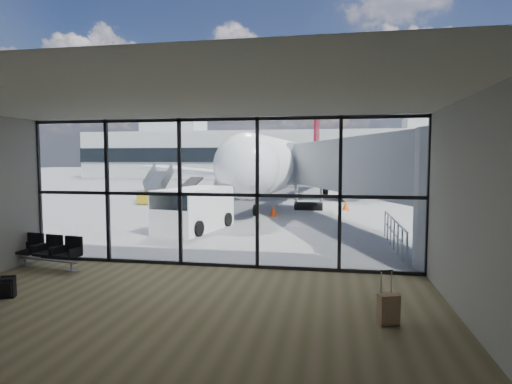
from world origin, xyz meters
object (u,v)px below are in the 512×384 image
(backpack, at_px, (7,288))
(mobile_stairs, at_px, (155,195))
(seating_row, at_px, (51,250))
(service_van, at_px, (193,209))
(suitcase, at_px, (389,309))
(airliner, at_px, (296,164))
(belt_loader, at_px, (184,193))

(backpack, height_order, mobile_stairs, mobile_stairs)
(seating_row, xyz_separation_m, service_van, (2.09, 7.26, 0.46))
(suitcase, xyz_separation_m, mobile_stairs, (-14.21, 21.59, 0.24))
(mobile_stairs, bearing_deg, airliner, 38.31)
(backpack, xyz_separation_m, service_van, (1.22, 10.06, 0.75))
(service_van, bearing_deg, belt_loader, 122.42)
(seating_row, relative_size, airliner, 0.06)
(seating_row, distance_m, suitcase, 9.92)
(suitcase, distance_m, service_van, 12.59)
(service_van, bearing_deg, backpack, -85.90)
(suitcase, bearing_deg, mobile_stairs, 103.25)
(backpack, bearing_deg, mobile_stairs, 84.26)
(airliner, bearing_deg, service_van, -94.48)
(seating_row, bearing_deg, suitcase, -6.71)
(suitcase, height_order, belt_loader, belt_loader)
(service_van, height_order, mobile_stairs, mobile_stairs)
(seating_row, bearing_deg, belt_loader, 109.10)
(suitcase, relative_size, belt_loader, 0.26)
(suitcase, relative_size, airliner, 0.03)
(seating_row, height_order, suitcase, suitcase)
(suitcase, bearing_deg, service_van, 105.94)
(backpack, bearing_deg, airliner, 61.37)
(seating_row, xyz_separation_m, suitcase, (9.48, -2.91, -0.22))
(airliner, height_order, service_van, airliner)
(suitcase, height_order, mobile_stairs, mobile_stairs)
(seating_row, relative_size, service_van, 0.46)
(service_van, xyz_separation_m, mobile_stairs, (-6.81, 11.43, -0.44))
(seating_row, xyz_separation_m, airliner, (5.15, 26.53, 2.29))
(seating_row, relative_size, suitcase, 2.05)
(airliner, xyz_separation_m, mobile_stairs, (-9.87, -7.84, -2.27))
(suitcase, height_order, airliner, airliner)
(seating_row, xyz_separation_m, belt_loader, (-3.21, 20.78, 0.06))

